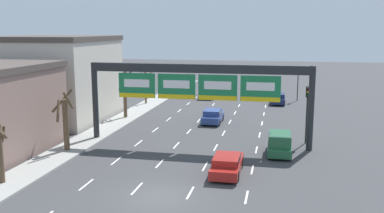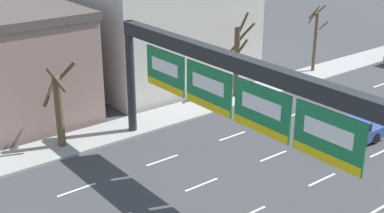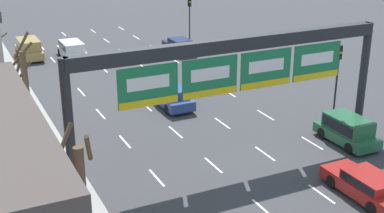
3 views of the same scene
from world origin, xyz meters
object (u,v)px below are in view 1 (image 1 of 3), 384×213
car_navy (278,98)px  traffic_light_mid_block (298,76)px  sign_gantry (198,81)px  suv_green (280,143)px  suv_gold (186,89)px  tree_bare_furthest (65,120)px  traffic_light_near_gantry (307,103)px  suv_white (208,92)px  car_blue (213,116)px  tree_bare_third (125,91)px  tree_bare_second (145,82)px  car_red (227,164)px

car_navy → traffic_light_mid_block: 4.69m
sign_gantry → suv_green: (6.75, -1.56, -4.44)m
suv_gold → tree_bare_furthest: bearing=-95.7°
sign_gantry → traffic_light_near_gantry: size_ratio=3.84×
suv_white → car_blue: bearing=-78.8°
sign_gantry → tree_bare_third: bearing=137.1°
suv_green → suv_gold: suv_gold is taller
tree_bare_second → tree_bare_third: (0.56, -8.77, 0.13)m
car_red → tree_bare_furthest: size_ratio=0.99×
car_navy → tree_bare_furthest: bearing=-122.1°
suv_white → car_blue: suv_white is taller
suv_green → traffic_light_mid_block: bearing=85.1°
suv_gold → tree_bare_third: bearing=-99.8°
car_blue → traffic_light_mid_block: 18.50m
car_blue → tree_bare_third: tree_bare_third is taller
traffic_light_mid_block → car_blue: bearing=-119.5°
traffic_light_mid_block → tree_bare_second: (-19.16, -6.82, -0.46)m
suv_green → traffic_light_mid_block: 26.30m
car_blue → tree_bare_second: 13.82m
suv_gold → tree_bare_second: (-3.47, -8.05, 1.87)m
tree_bare_second → tree_bare_third: tree_bare_third is taller
tree_bare_furthest → traffic_light_near_gantry: bearing=18.8°
suv_gold → tree_bare_second: bearing=-113.3°
suv_white → suv_green: size_ratio=1.03×
car_red → tree_bare_furthest: 13.45m
suv_gold → traffic_light_mid_block: 15.91m
car_blue → suv_gold: bearing=111.2°
tree_bare_second → suv_white: bearing=42.9°
tree_bare_second → car_red: bearing=-61.2°
traffic_light_near_gantry → tree_bare_third: (-18.52, 6.79, -0.47)m
car_navy → tree_bare_third: 20.55m
suv_white → car_red: 31.81m
car_navy → tree_bare_second: tree_bare_second is taller
suv_white → car_blue: (3.10, -15.68, -0.10)m
suv_gold → suv_green: bearing=-63.8°
suv_white → tree_bare_third: size_ratio=0.70×
car_red → traffic_light_near_gantry: (5.54, 9.03, 2.75)m
traffic_light_mid_block → tree_bare_third: size_ratio=0.78×
car_blue → tree_bare_furthest: tree_bare_furthest is taller
suv_green → traffic_light_near_gantry: 4.98m
sign_gantry → tree_bare_second: (-10.20, 17.72, -2.50)m
sign_gantry → suv_green: 8.22m
traffic_light_mid_block → suv_green: bearing=-94.9°
suv_white → suv_gold: bearing=157.2°
suv_white → tree_bare_third: tree_bare_third is taller
car_navy → traffic_light_near_gantry: traffic_light_near_gantry is taller
traffic_light_near_gantry → tree_bare_furthest: size_ratio=1.03×
car_navy → suv_white: bearing=164.2°
suv_green → tree_bare_third: tree_bare_third is taller
traffic_light_near_gantry → suv_white: bearing=118.6°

